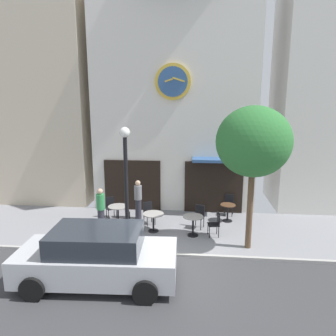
% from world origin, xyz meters
% --- Properties ---
extents(ground_plane, '(27.79, 9.92, 0.13)m').
position_xyz_m(ground_plane, '(0.00, -0.62, -0.02)').
color(ground_plane, gray).
extents(clock_building, '(7.29, 3.89, 11.60)m').
position_xyz_m(clock_building, '(-0.25, 5.60, 5.97)').
color(clock_building, silver).
rests_on(clock_building, ground_plane).
extents(neighbor_building_left, '(6.75, 4.45, 11.45)m').
position_xyz_m(neighbor_building_left, '(-7.68, 6.55, 5.73)').
color(neighbor_building_left, beige).
rests_on(neighbor_building_left, ground_plane).
extents(street_lamp, '(0.36, 0.36, 4.05)m').
position_xyz_m(street_lamp, '(-1.62, 1.12, 2.06)').
color(street_lamp, black).
rests_on(street_lamp, ground_plane).
extents(street_tree, '(2.41, 2.17, 4.78)m').
position_xyz_m(street_tree, '(2.62, 0.87, 3.62)').
color(street_tree, brown).
rests_on(street_tree, ground_plane).
extents(cafe_table_center_left, '(0.78, 0.78, 0.75)m').
position_xyz_m(cafe_table_center_left, '(-2.32, 2.52, 0.56)').
color(cafe_table_center_left, black).
rests_on(cafe_table_center_left, ground_plane).
extents(cafe_table_center, '(0.80, 0.80, 0.72)m').
position_xyz_m(cafe_table_center, '(-0.79, 1.91, 0.54)').
color(cafe_table_center, black).
rests_on(cafe_table_center, ground_plane).
extents(cafe_table_rightmost, '(0.75, 0.75, 0.76)m').
position_xyz_m(cafe_table_rightmost, '(0.73, 1.65, 0.56)').
color(cafe_table_rightmost, black).
rests_on(cafe_table_rightmost, ground_plane).
extents(cafe_table_near_door, '(0.62, 0.62, 0.72)m').
position_xyz_m(cafe_table_near_door, '(2.13, 3.23, 0.48)').
color(cafe_table_near_door, black).
rests_on(cafe_table_near_door, ground_plane).
extents(cafe_chair_corner, '(0.55, 0.55, 0.90)m').
position_xyz_m(cafe_chair_corner, '(-2.80, 3.17, 0.53)').
color(cafe_chair_corner, black).
rests_on(cafe_chair_corner, ground_plane).
extents(cafe_chair_by_entrance, '(0.45, 0.45, 0.90)m').
position_xyz_m(cafe_chair_by_entrance, '(1.56, 1.70, 0.53)').
color(cafe_chair_by_entrance, black).
rests_on(cafe_chair_by_entrance, ground_plane).
extents(cafe_chair_mid_row, '(0.55, 0.55, 0.90)m').
position_xyz_m(cafe_chair_mid_row, '(-1.09, 2.65, 0.53)').
color(cafe_chair_mid_row, black).
rests_on(cafe_chair_mid_row, ground_plane).
extents(cafe_chair_right_end, '(0.47, 0.47, 0.90)m').
position_xyz_m(cafe_chair_right_end, '(2.25, 4.03, 0.53)').
color(cafe_chair_right_end, black).
rests_on(cafe_chair_right_end, ground_plane).
extents(cafe_chair_near_lamp, '(0.51, 0.51, 0.90)m').
position_xyz_m(cafe_chair_near_lamp, '(0.95, 2.46, 0.53)').
color(cafe_chair_near_lamp, black).
rests_on(cafe_chair_near_lamp, ground_plane).
extents(cafe_chair_left_end, '(0.53, 0.53, 0.90)m').
position_xyz_m(cafe_chair_left_end, '(-1.60, 1.70, 0.53)').
color(cafe_chair_left_end, black).
rests_on(cafe_chair_left_end, ground_plane).
extents(pedestrian_green, '(0.45, 0.45, 1.67)m').
position_xyz_m(pedestrian_green, '(-2.80, 1.82, 0.86)').
color(pedestrian_green, '#2D2D38').
rests_on(pedestrian_green, ground_plane).
extents(pedestrian_grey, '(0.43, 0.43, 1.67)m').
position_xyz_m(pedestrian_grey, '(-1.61, 3.17, 0.86)').
color(pedestrian_grey, '#2D2D38').
rests_on(pedestrian_grey, ground_plane).
extents(parked_car_silver, '(4.38, 2.18, 1.55)m').
position_xyz_m(parked_car_silver, '(-1.82, -1.66, 0.76)').
color(parked_car_silver, '#B7BABF').
rests_on(parked_car_silver, ground_plane).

